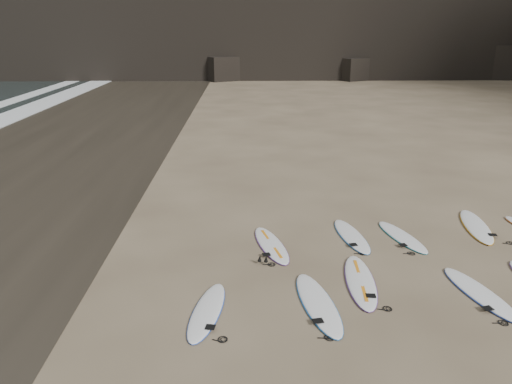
% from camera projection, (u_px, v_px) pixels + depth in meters
% --- Properties ---
extents(ground, '(240.00, 240.00, 0.00)m').
position_uv_depth(ground, '(402.00, 289.00, 11.11)').
color(ground, '#897559').
rests_on(ground, ground).
extents(wet_sand, '(12.00, 200.00, 0.01)m').
position_uv_depth(wet_sand, '(11.00, 170.00, 20.29)').
color(wet_sand, '#383026').
rests_on(wet_sand, ground).
extents(surfboard_0, '(0.93, 2.35, 0.08)m').
position_uv_depth(surfboard_0, '(207.00, 311.00, 10.20)').
color(surfboard_0, white).
rests_on(surfboard_0, ground).
extents(surfboard_1, '(1.01, 2.69, 0.09)m').
position_uv_depth(surfboard_1, '(318.00, 303.00, 10.48)').
color(surfboard_1, white).
rests_on(surfboard_1, ground).
extents(surfboard_2, '(0.84, 2.66, 0.09)m').
position_uv_depth(surfboard_2, '(360.00, 281.00, 11.39)').
color(surfboard_2, white).
rests_on(surfboard_2, ground).
extents(surfboard_3, '(1.12, 2.54, 0.09)m').
position_uv_depth(surfboard_3, '(480.00, 293.00, 10.88)').
color(surfboard_3, white).
rests_on(surfboard_3, ground).
extents(surfboard_5, '(1.15, 2.54, 0.09)m').
position_uv_depth(surfboard_5, '(271.00, 244.00, 13.28)').
color(surfboard_5, white).
rests_on(surfboard_5, ground).
extents(surfboard_6, '(0.90, 2.49, 0.09)m').
position_uv_depth(surfboard_6, '(351.00, 236.00, 13.85)').
color(surfboard_6, white).
rests_on(surfboard_6, ground).
extents(surfboard_7, '(1.13, 2.39, 0.08)m').
position_uv_depth(surfboard_7, '(402.00, 236.00, 13.80)').
color(surfboard_7, white).
rests_on(surfboard_7, ground).
extents(surfboard_8, '(1.09, 2.75, 0.10)m').
position_uv_depth(surfboard_8, '(476.00, 226.00, 14.51)').
color(surfboard_8, white).
rests_on(surfboard_8, ground).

